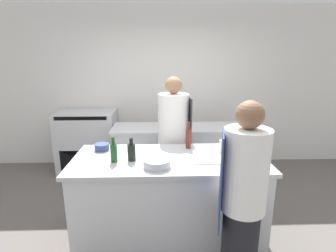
# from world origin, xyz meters

# --- Properties ---
(ground_plane) EXTENTS (16.00, 16.00, 0.00)m
(ground_plane) POSITION_xyz_m (0.00, 0.00, 0.00)
(ground_plane) COLOR #605B56
(wall_back) EXTENTS (8.00, 0.06, 2.80)m
(wall_back) POSITION_xyz_m (0.00, 2.13, 1.40)
(wall_back) COLOR silver
(wall_back) RESTS_ON ground_plane
(prep_counter) EXTENTS (2.01, 0.88, 0.91)m
(prep_counter) POSITION_xyz_m (0.00, 0.00, 0.46)
(prep_counter) COLOR silver
(prep_counter) RESTS_ON ground_plane
(pass_counter) EXTENTS (2.12, 0.61, 0.91)m
(pass_counter) POSITION_xyz_m (0.25, 1.24, 0.46)
(pass_counter) COLOR silver
(pass_counter) RESTS_ON ground_plane
(oven_range) EXTENTS (0.96, 0.64, 1.04)m
(oven_range) POSITION_xyz_m (-1.33, 1.76, 0.52)
(oven_range) COLOR silver
(oven_range) RESTS_ON ground_plane
(chef_at_prep_near) EXTENTS (0.40, 0.38, 1.63)m
(chef_at_prep_near) POSITION_xyz_m (0.56, -0.72, 0.81)
(chef_at_prep_near) COLOR black
(chef_at_prep_near) RESTS_ON ground_plane
(chef_at_stove) EXTENTS (0.42, 0.40, 1.69)m
(chef_at_stove) POSITION_xyz_m (0.09, 0.71, 0.84)
(chef_at_stove) COLOR black
(chef_at_stove) RESTS_ON ground_plane
(bottle_olive_oil) EXTENTS (0.06, 0.06, 0.31)m
(bottle_olive_oil) POSITION_xyz_m (0.23, 0.29, 1.03)
(bottle_olive_oil) COLOR #5B2319
(bottle_olive_oil) RESTS_ON prep_counter
(bottle_vinegar) EXTENTS (0.08, 0.08, 0.23)m
(bottle_vinegar) POSITION_xyz_m (-0.38, -0.06, 1.00)
(bottle_vinegar) COLOR black
(bottle_vinegar) RESTS_ON prep_counter
(bottle_wine) EXTENTS (0.07, 0.07, 0.21)m
(bottle_wine) POSITION_xyz_m (0.58, 0.10, 0.99)
(bottle_wine) COLOR silver
(bottle_wine) RESTS_ON prep_counter
(bottle_cooking_oil) EXTENTS (0.07, 0.07, 0.26)m
(bottle_cooking_oil) POSITION_xyz_m (-0.56, -0.09, 1.01)
(bottle_cooking_oil) COLOR #19471E
(bottle_cooking_oil) RESTS_ON prep_counter
(bowl_mixing_large) EXTENTS (0.16, 0.16, 0.07)m
(bowl_mixing_large) POSITION_xyz_m (-0.75, 0.26, 0.95)
(bowl_mixing_large) COLOR navy
(bowl_mixing_large) RESTS_ON prep_counter
(bowl_prep_small) EXTENTS (0.26, 0.26, 0.08)m
(bowl_prep_small) POSITION_xyz_m (-0.13, -0.24, 0.95)
(bowl_prep_small) COLOR #B7BABC
(bowl_prep_small) RESTS_ON prep_counter
(cutting_board) EXTENTS (0.38, 0.25, 0.01)m
(cutting_board) POSITION_xyz_m (0.41, -0.08, 0.91)
(cutting_board) COLOR white
(cutting_board) RESTS_ON prep_counter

